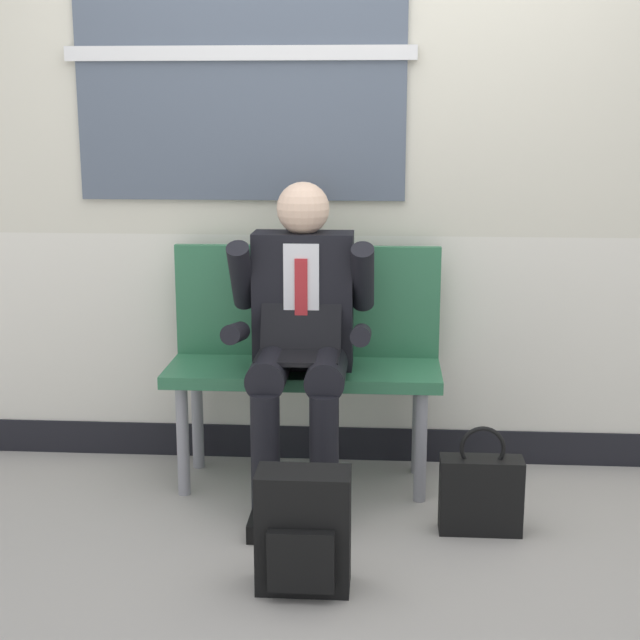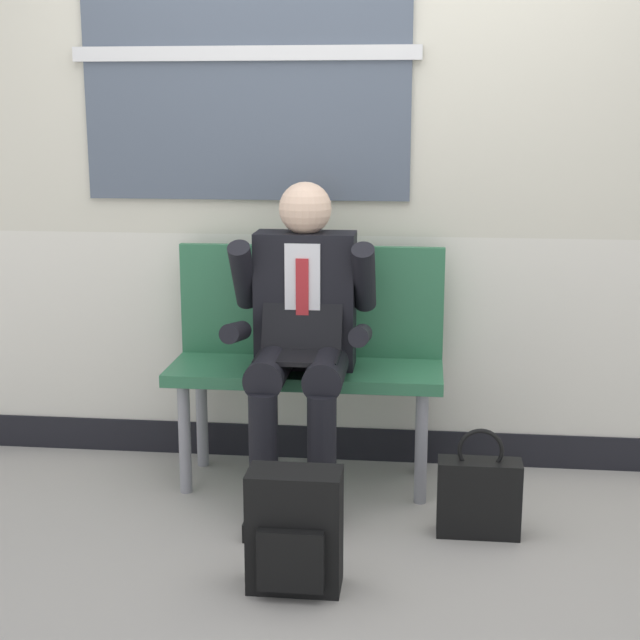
# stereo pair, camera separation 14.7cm
# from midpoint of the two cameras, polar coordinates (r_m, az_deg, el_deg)

# --- Properties ---
(ground_plane) EXTENTS (18.00, 18.00, 0.00)m
(ground_plane) POSITION_cam_midpoint_polar(r_m,az_deg,el_deg) (3.68, -0.06, -12.05)
(ground_plane) COLOR #9E9991
(station_wall) EXTENTS (5.09, 0.16, 3.04)m
(station_wall) POSITION_cam_midpoint_polar(r_m,az_deg,el_deg) (4.05, 0.54, 12.31)
(station_wall) COLOR beige
(station_wall) RESTS_ON ground
(bench_with_person) EXTENTS (1.12, 0.42, 0.98)m
(bench_with_person) POSITION_cam_midpoint_polar(r_m,az_deg,el_deg) (3.91, -1.98, -1.62)
(bench_with_person) COLOR #2D6B47
(bench_with_person) RESTS_ON ground
(person_seated) EXTENTS (0.57, 0.70, 1.26)m
(person_seated) POSITION_cam_midpoint_polar(r_m,az_deg,el_deg) (3.69, -2.32, -0.82)
(person_seated) COLOR black
(person_seated) RESTS_ON ground
(backpack) EXTENTS (0.30, 0.20, 0.40)m
(backpack) POSITION_cam_midpoint_polar(r_m,az_deg,el_deg) (3.13, -2.40, -12.75)
(backpack) COLOR black
(backpack) RESTS_ON ground
(handbag) EXTENTS (0.30, 0.12, 0.41)m
(handbag) POSITION_cam_midpoint_polar(r_m,az_deg,el_deg) (3.57, 8.54, -10.35)
(handbag) COLOR black
(handbag) RESTS_ON ground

